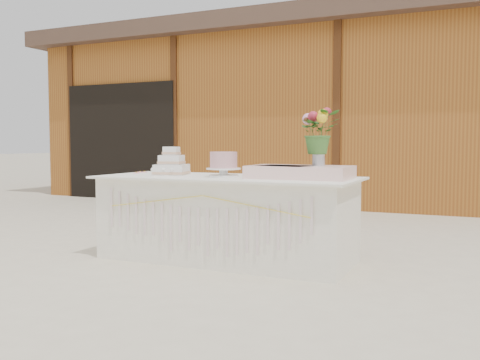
{
  "coord_description": "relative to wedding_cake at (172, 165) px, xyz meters",
  "views": [
    {
      "loc": [
        2.14,
        -4.38,
        1.08
      ],
      "look_at": [
        0.0,
        0.3,
        0.72
      ],
      "focal_mm": 40.0,
      "sensor_mm": 36.0,
      "label": 1
    }
  ],
  "objects": [
    {
      "name": "barn",
      "position": [
        0.61,
        5.93,
        0.81
      ],
      "size": [
        12.6,
        4.6,
        3.3
      ],
      "color": "#91581E",
      "rests_on": "ground"
    },
    {
      "name": "wedding_cake",
      "position": [
        0.0,
        0.0,
        0.0
      ],
      "size": [
        0.37,
        0.37,
        0.27
      ],
      "rotation": [
        0.0,
        0.0,
        0.24
      ],
      "color": "white",
      "rests_on": "cake_table"
    },
    {
      "name": "pink_cake_stand",
      "position": [
        0.61,
        -0.09,
        0.04
      ],
      "size": [
        0.32,
        0.32,
        0.23
      ],
      "color": "white",
      "rests_on": "cake_table"
    },
    {
      "name": "bouquet",
      "position": [
        1.46,
        0.04,
        0.36
      ],
      "size": [
        0.45,
        0.44,
        0.38
      ],
      "primitive_type": "imported",
      "rotation": [
        0.0,
        0.0,
        0.61
      ],
      "color": "#3C6F2C",
      "rests_on": "flower_vase"
    },
    {
      "name": "ground",
      "position": [
        0.62,
        -0.06,
        -0.86
      ],
      "size": [
        80.0,
        80.0,
        0.0
      ],
      "primitive_type": "plane",
      "color": "beige",
      "rests_on": "ground"
    },
    {
      "name": "satin_runner",
      "position": [
        1.31,
        -0.01,
        -0.04
      ],
      "size": [
        0.88,
        0.51,
        0.11
      ],
      "primitive_type": "cube",
      "rotation": [
        0.0,
        0.0,
        0.0
      ],
      "color": "#F8D2C7",
      "rests_on": "cake_table"
    },
    {
      "name": "flower_vase",
      "position": [
        1.46,
        0.04,
        0.09
      ],
      "size": [
        0.11,
        0.11,
        0.15
      ],
      "primitive_type": "cylinder",
      "color": "silver",
      "rests_on": "satin_runner"
    },
    {
      "name": "loose_flowers",
      "position": [
        -0.44,
        0.06,
        -0.08
      ],
      "size": [
        0.22,
        0.33,
        0.02
      ],
      "primitive_type": null,
      "rotation": [
        0.0,
        0.0,
        0.34
      ],
      "color": "#FF9BBB",
      "rests_on": "cake_table"
    },
    {
      "name": "cake_table",
      "position": [
        0.62,
        -0.07,
        -0.47
      ],
      "size": [
        2.4,
        1.0,
        0.77
      ],
      "color": "white",
      "rests_on": "ground"
    }
  ]
}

